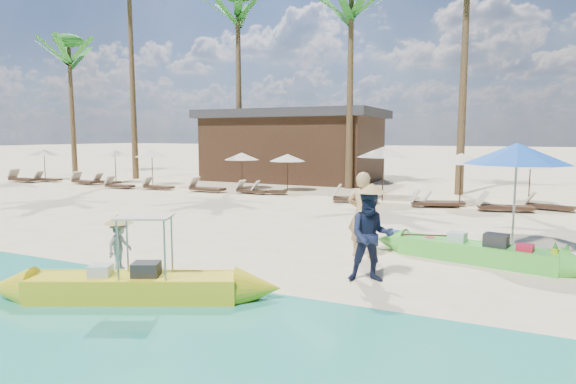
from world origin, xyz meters
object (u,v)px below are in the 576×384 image
at_px(yellow_canoe, 134,286).
at_px(tourist, 362,214).
at_px(green_canoe, 475,252).
at_px(blue_umbrella, 517,154).

xyz_separation_m(yellow_canoe, tourist, (2.67, 4.51, 0.74)).
distance_m(green_canoe, tourist, 2.59).
bearing_deg(green_canoe, blue_umbrella, 71.40).
bearing_deg(tourist, blue_umbrella, -147.77).
distance_m(yellow_canoe, blue_umbrella, 8.87).
relative_size(yellow_canoe, blue_umbrella, 2.00).
relative_size(yellow_canoe, tourist, 2.66).
distance_m(green_canoe, blue_umbrella, 2.58).
xyz_separation_m(green_canoe, blue_umbrella, (0.74, 1.25, 2.13)).
distance_m(yellow_canoe, tourist, 5.29).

